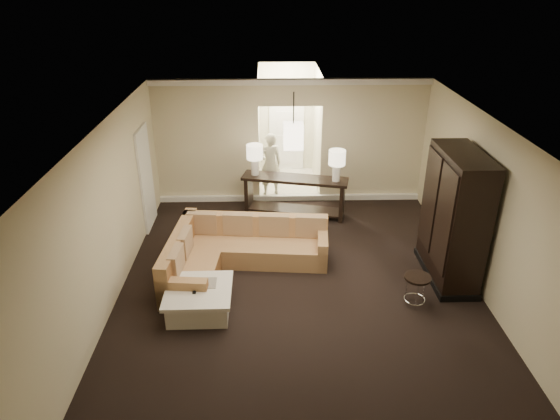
{
  "coord_description": "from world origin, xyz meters",
  "views": [
    {
      "loc": [
        -0.5,
        -6.62,
        4.88
      ],
      "look_at": [
        -0.3,
        1.2,
        1.08
      ],
      "focal_mm": 32.0,
      "sensor_mm": 36.0,
      "label": 1
    }
  ],
  "objects_px": {
    "console_table": "(295,193)",
    "armoire": "(453,220)",
    "sectional_sofa": "(234,252)",
    "person": "(270,161)",
    "coffee_table": "(199,300)",
    "drink_table": "(417,284)"
  },
  "relations": [
    {
      "from": "console_table",
      "to": "armoire",
      "type": "height_order",
      "value": "armoire"
    },
    {
      "from": "sectional_sofa",
      "to": "person",
      "type": "distance_m",
      "value": 3.34
    },
    {
      "from": "coffee_table",
      "to": "console_table",
      "type": "relative_size",
      "value": 0.45
    },
    {
      "from": "armoire",
      "to": "drink_table",
      "type": "bearing_deg",
      "value": -132.65
    },
    {
      "from": "armoire",
      "to": "person",
      "type": "xyz_separation_m",
      "value": [
        -3.04,
        3.59,
        -0.25
      ]
    },
    {
      "from": "console_table",
      "to": "drink_table",
      "type": "bearing_deg",
      "value": -48.97
    },
    {
      "from": "person",
      "to": "sectional_sofa",
      "type": "bearing_deg",
      "value": 62.82
    },
    {
      "from": "armoire",
      "to": "person",
      "type": "height_order",
      "value": "armoire"
    },
    {
      "from": "coffee_table",
      "to": "console_table",
      "type": "xyz_separation_m",
      "value": [
        1.67,
        3.39,
        0.31
      ]
    },
    {
      "from": "armoire",
      "to": "coffee_table",
      "type": "bearing_deg",
      "value": -167.86
    },
    {
      "from": "drink_table",
      "to": "person",
      "type": "bearing_deg",
      "value": 117.38
    },
    {
      "from": "armoire",
      "to": "person",
      "type": "relative_size",
      "value": 1.36
    },
    {
      "from": "coffee_table",
      "to": "person",
      "type": "height_order",
      "value": "person"
    },
    {
      "from": "sectional_sofa",
      "to": "armoire",
      "type": "relative_size",
      "value": 1.26
    },
    {
      "from": "drink_table",
      "to": "console_table",
      "type": "bearing_deg",
      "value": 118.02
    },
    {
      "from": "sectional_sofa",
      "to": "armoire",
      "type": "height_order",
      "value": "armoire"
    },
    {
      "from": "drink_table",
      "to": "person",
      "type": "height_order",
      "value": "person"
    },
    {
      "from": "drink_table",
      "to": "armoire",
      "type": "bearing_deg",
      "value": 47.35
    },
    {
      "from": "console_table",
      "to": "armoire",
      "type": "distance_m",
      "value": 3.58
    },
    {
      "from": "sectional_sofa",
      "to": "drink_table",
      "type": "bearing_deg",
      "value": -16.43
    },
    {
      "from": "sectional_sofa",
      "to": "coffee_table",
      "type": "bearing_deg",
      "value": -105.42
    },
    {
      "from": "console_table",
      "to": "person",
      "type": "xyz_separation_m",
      "value": [
        -0.52,
        1.1,
        0.32
      ]
    }
  ]
}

